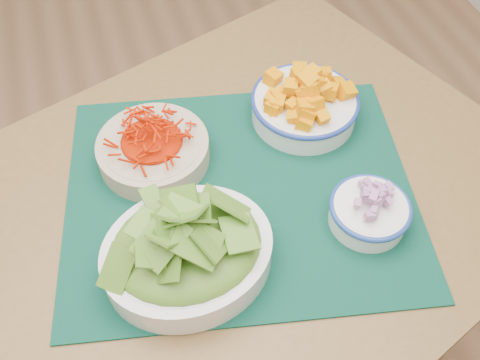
{
  "coord_description": "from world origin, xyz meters",
  "views": [
    {
      "loc": [
        0.06,
        -0.64,
        1.46
      ],
      "look_at": [
        0.22,
        -0.14,
        0.78
      ],
      "focal_mm": 40.0,
      "sensor_mm": 36.0,
      "label": 1
    }
  ],
  "objects_px": {
    "table": "(201,253)",
    "carrot_bowl": "(153,146)",
    "onion_bowl": "(370,210)",
    "lettuce_bowl": "(186,245)",
    "placemat": "(240,192)",
    "squash_bowl": "(305,100)"
  },
  "relations": [
    {
      "from": "table",
      "to": "carrot_bowl",
      "type": "xyz_separation_m",
      "value": [
        -0.04,
        0.14,
        0.14
      ]
    },
    {
      "from": "table",
      "to": "lettuce_bowl",
      "type": "relative_size",
      "value": 4.96
    },
    {
      "from": "squash_bowl",
      "to": "table",
      "type": "bearing_deg",
      "value": -147.22
    },
    {
      "from": "squash_bowl",
      "to": "placemat",
      "type": "bearing_deg",
      "value": -142.08
    },
    {
      "from": "placemat",
      "to": "lettuce_bowl",
      "type": "distance_m",
      "value": 0.17
    },
    {
      "from": "table",
      "to": "squash_bowl",
      "type": "relative_size",
      "value": 5.49
    },
    {
      "from": "table",
      "to": "onion_bowl",
      "type": "xyz_separation_m",
      "value": [
        0.25,
        -0.09,
        0.14
      ]
    },
    {
      "from": "squash_bowl",
      "to": "onion_bowl",
      "type": "bearing_deg",
      "value": -87.73
    },
    {
      "from": "squash_bowl",
      "to": "onion_bowl",
      "type": "height_order",
      "value": "squash_bowl"
    },
    {
      "from": "carrot_bowl",
      "to": "table",
      "type": "bearing_deg",
      "value": -75.02
    },
    {
      "from": "squash_bowl",
      "to": "lettuce_bowl",
      "type": "height_order",
      "value": "lettuce_bowl"
    },
    {
      "from": "placemat",
      "to": "squash_bowl",
      "type": "xyz_separation_m",
      "value": [
        0.16,
        0.13,
        0.05
      ]
    },
    {
      "from": "carrot_bowl",
      "to": "onion_bowl",
      "type": "relative_size",
      "value": 1.42
    },
    {
      "from": "table",
      "to": "onion_bowl",
      "type": "distance_m",
      "value": 0.3
    },
    {
      "from": "table",
      "to": "onion_bowl",
      "type": "height_order",
      "value": "onion_bowl"
    },
    {
      "from": "table",
      "to": "carrot_bowl",
      "type": "height_order",
      "value": "carrot_bowl"
    },
    {
      "from": "carrot_bowl",
      "to": "onion_bowl",
      "type": "distance_m",
      "value": 0.37
    },
    {
      "from": "table",
      "to": "carrot_bowl",
      "type": "bearing_deg",
      "value": 85.14
    },
    {
      "from": "placemat",
      "to": "lettuce_bowl",
      "type": "relative_size",
      "value": 2.11
    },
    {
      "from": "placemat",
      "to": "lettuce_bowl",
      "type": "bearing_deg",
      "value": -124.95
    },
    {
      "from": "lettuce_bowl",
      "to": "onion_bowl",
      "type": "relative_size",
      "value": 1.86
    },
    {
      "from": "table",
      "to": "lettuce_bowl",
      "type": "height_order",
      "value": "lettuce_bowl"
    }
  ]
}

